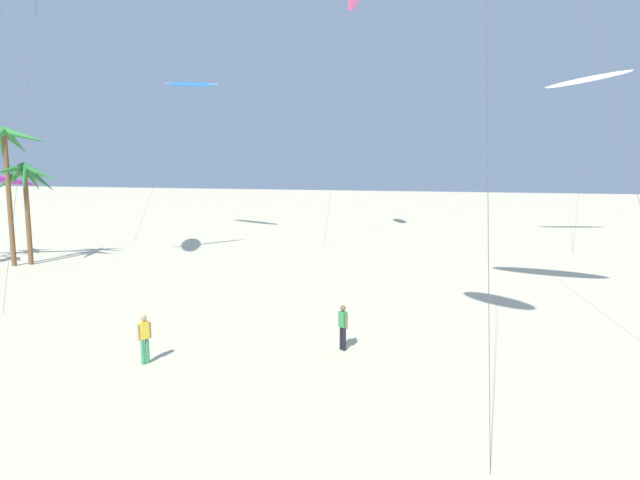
{
  "coord_description": "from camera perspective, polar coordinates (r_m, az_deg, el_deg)",
  "views": [
    {
      "loc": [
        9.34,
        5.89,
        6.91
      ],
      "look_at": [
        3.94,
        24.71,
        4.2
      ],
      "focal_mm": 30.64,
      "sensor_mm": 36.0,
      "label": 1
    }
  ],
  "objects": [
    {
      "name": "flying_kite_0",
      "position": [
        56.17,
        -13.42,
        15.55
      ],
      "size": [
        7.86,
        9.24,
        15.4
      ],
      "color": "blue",
      "rests_on": "ground"
    },
    {
      "name": "palm_tree_2",
      "position": [
        42.56,
        -29.98,
        8.42
      ],
      "size": [
        5.28,
        5.14,
        9.42
      ],
      "color": "brown",
      "rests_on": "ground"
    },
    {
      "name": "flying_kite_6",
      "position": [
        55.02,
        26.25,
        14.83
      ],
      "size": [
        7.33,
        8.84,
        15.35
      ],
      "color": "white",
      "rests_on": "ground"
    },
    {
      "name": "person_near_left",
      "position": [
        20.2,
        -17.87,
        -9.62
      ],
      "size": [
        0.32,
        0.45,
        1.76
      ],
      "color": "#338E56",
      "rests_on": "ground"
    },
    {
      "name": "palm_tree_3",
      "position": [
        42.52,
        -28.45,
        5.45
      ],
      "size": [
        4.62,
        4.46,
        7.06
      ],
      "color": "brown",
      "rests_on": "ground"
    },
    {
      "name": "person_foreground_walker",
      "position": [
        20.65,
        2.41,
        -8.91
      ],
      "size": [
        0.43,
        0.34,
        1.72
      ],
      "color": "black",
      "rests_on": "ground"
    }
  ]
}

